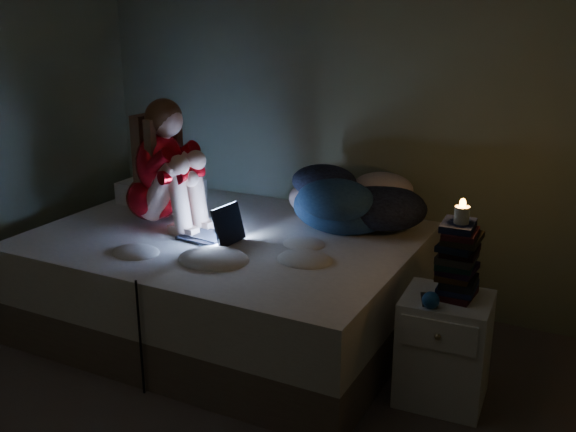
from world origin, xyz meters
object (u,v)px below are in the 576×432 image
Objects in this scene: nightstand at (444,349)px; candle at (462,215)px; woman at (151,161)px; laptop at (209,220)px; phone at (428,299)px; bed at (227,281)px.

candle is (0.02, 0.04, 0.68)m from nightstand.
woman reaches higher than laptop.
candle reaches higher than nightstand.
woman reaches higher than phone.
laptop is at bearing 179.10° from candle.
bed is at bearing 152.14° from phone.
candle is (1.39, -0.14, 0.66)m from bed.
woman reaches higher than candle.
woman is 1.85m from phone.
laptop is 1.46m from nightstand.
laptop is 1.44m from candle.
nightstand is at bearing 28.74° from phone.
nightstand is at bearing -7.68° from bed.
woman is 1.89m from candle.
phone is (-0.07, -0.07, 0.28)m from nightstand.
phone is at bearing -11.34° from bed.
candle reaches higher than bed.
woman is 1.99m from nightstand.
laptop reaches higher than phone.
nightstand is at bearing 3.80° from laptop.
laptop is at bearing -6.12° from woman.
bed is 6.50× the size of laptop.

